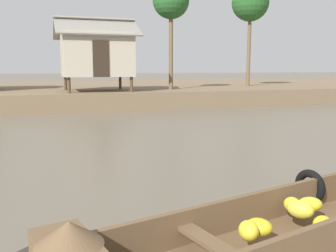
{
  "coord_description": "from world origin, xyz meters",
  "views": [
    {
      "loc": [
        -1.29,
        0.81,
        2.14
      ],
      "look_at": [
        0.96,
        7.56,
        1.03
      ],
      "focal_mm": 39.92,
      "sensor_mm": 36.0,
      "label": 1
    }
  ],
  "objects_px": {
    "palm_tree_mid": "(250,3)",
    "stilt_house_right": "(96,54)",
    "banana_boat": "(278,227)",
    "palm_tree_near": "(171,2)"
  },
  "relations": [
    {
      "from": "stilt_house_right",
      "to": "palm_tree_mid",
      "type": "height_order",
      "value": "palm_tree_mid"
    },
    {
      "from": "banana_boat",
      "to": "palm_tree_near",
      "type": "relative_size",
      "value": 0.88
    },
    {
      "from": "banana_boat",
      "to": "palm_tree_mid",
      "type": "xyz_separation_m",
      "value": [
        11.0,
        19.47,
        6.15
      ]
    },
    {
      "from": "stilt_house_right",
      "to": "palm_tree_mid",
      "type": "xyz_separation_m",
      "value": [
        10.74,
        2.52,
        3.56
      ]
    },
    {
      "from": "stilt_house_right",
      "to": "palm_tree_near",
      "type": "relative_size",
      "value": 0.7
    },
    {
      "from": "palm_tree_mid",
      "to": "banana_boat",
      "type": "bearing_deg",
      "value": -119.47
    },
    {
      "from": "stilt_house_right",
      "to": "palm_tree_near",
      "type": "xyz_separation_m",
      "value": [
        4.32,
        0.28,
        2.96
      ]
    },
    {
      "from": "palm_tree_mid",
      "to": "stilt_house_right",
      "type": "bearing_deg",
      "value": -166.79
    },
    {
      "from": "palm_tree_near",
      "to": "palm_tree_mid",
      "type": "bearing_deg",
      "value": 19.24
    },
    {
      "from": "palm_tree_near",
      "to": "palm_tree_mid",
      "type": "xyz_separation_m",
      "value": [
        6.42,
        2.24,
        0.59
      ]
    }
  ]
}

